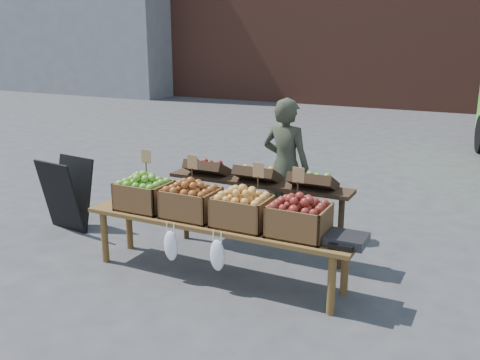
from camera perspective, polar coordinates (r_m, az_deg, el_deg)
The scene contains 11 objects.
ground at distance 4.66m, azimuth 7.77°, elevation -14.06°, with size 80.00×80.00×0.00m, color #414143.
grey_building at distance 22.77m, azimuth -16.28°, elevation 17.90°, with size 8.00×3.00×7.00m, color gray.
vendor at distance 6.21m, azimuth 4.88°, elevation 1.47°, with size 0.58×0.38×1.59m, color #343829.
chalkboard_sign at distance 6.67m, azimuth -18.00°, elevation -1.43°, with size 0.58×0.32×0.87m, color black, non-canonical shape.
back_table at distance 5.64m, azimuth 1.91°, elevation -2.82°, with size 2.10×0.44×1.04m, color #302014, non-canonical shape.
display_bench at distance 5.16m, azimuth -2.51°, elevation -7.39°, with size 2.70×0.56×0.57m, color brown, non-canonical shape.
crate_golden_apples at distance 5.44m, azimuth -10.18°, elevation -1.64°, with size 0.50×0.40×0.28m, color #4A8A1B, non-canonical shape.
crate_russet_pears at distance 5.14m, azimuth -5.25°, elevation -2.46°, with size 0.50×0.40×0.28m, color #9B5118, non-canonical shape.
crate_red_apples at distance 4.89m, azimuth 0.25°, elevation -3.36°, with size 0.50×0.40×0.28m, color #B19926, non-canonical shape.
crate_green_apples at distance 4.68m, azimuth 6.31°, elevation -4.31°, with size 0.50×0.40×0.28m, color maroon, non-canonical shape.
weighing_scale at distance 4.60m, azimuth 11.27°, elevation -6.23°, with size 0.34×0.30×0.08m, color black.
Camera 1 is at (1.25, -3.87, 2.28)m, focal length 40.00 mm.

